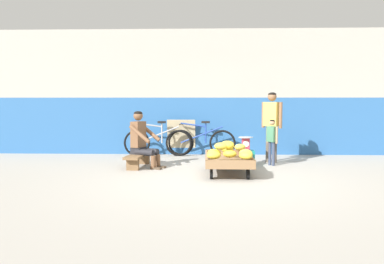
# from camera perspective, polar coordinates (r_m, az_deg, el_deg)

# --- Properties ---
(ground_plane) EXTENTS (80.00, 80.00, 0.00)m
(ground_plane) POSITION_cam_1_polar(r_m,az_deg,el_deg) (6.57, 3.73, -7.23)
(ground_plane) COLOR #A39E93
(back_wall) EXTENTS (16.00, 0.30, 3.12)m
(back_wall) POSITION_cam_1_polar(r_m,az_deg,el_deg) (9.80, 3.17, 5.86)
(back_wall) COLOR #2D609E
(back_wall) RESTS_ON ground
(banana_cart) EXTENTS (0.85, 1.44, 0.36)m
(banana_cart) POSITION_cam_1_polar(r_m,az_deg,el_deg) (7.18, 5.35, -4.27)
(banana_cart) COLOR #8E6B47
(banana_cart) RESTS_ON ground
(banana_pile) EXTENTS (0.86, 1.47, 0.26)m
(banana_pile) POSITION_cam_1_polar(r_m,az_deg,el_deg) (6.96, 5.77, -2.74)
(banana_pile) COLOR yellow
(banana_pile) RESTS_ON banana_cart
(low_bench) EXTENTS (0.44, 1.13, 0.27)m
(low_bench) POSITION_cam_1_polar(r_m,az_deg,el_deg) (7.96, -7.89, -3.71)
(low_bench) COLOR brown
(low_bench) RESTS_ON ground
(vendor_seated) EXTENTS (0.74, 0.62, 1.14)m
(vendor_seated) POSITION_cam_1_polar(r_m,az_deg,el_deg) (7.87, -7.39, -1.10)
(vendor_seated) COLOR brown
(vendor_seated) RESTS_ON ground
(plastic_crate) EXTENTS (0.36, 0.28, 0.30)m
(plastic_crate) POSITION_cam_1_polar(r_m,az_deg,el_deg) (8.22, 7.91, -3.80)
(plastic_crate) COLOR #19847F
(plastic_crate) RESTS_ON ground
(weighing_scale) EXTENTS (0.30, 0.30, 0.29)m
(weighing_scale) POSITION_cam_1_polar(r_m,az_deg,el_deg) (8.18, 7.93, -1.70)
(weighing_scale) COLOR #28282D
(weighing_scale) RESTS_ON plastic_crate
(bicycle_near_left) EXTENTS (1.66, 0.48, 0.86)m
(bicycle_near_left) POSITION_cam_1_polar(r_m,az_deg,el_deg) (9.44, -5.10, -1.44)
(bicycle_near_left) COLOR black
(bicycle_near_left) RESTS_ON ground
(bicycle_far_left) EXTENTS (1.66, 0.48, 0.86)m
(bicycle_far_left) POSITION_cam_1_polar(r_m,az_deg,el_deg) (9.43, 1.40, -1.42)
(bicycle_far_left) COLOR black
(bicycle_far_left) RESTS_ON ground
(sign_board) EXTENTS (0.70, 0.22, 0.88)m
(sign_board) POSITION_cam_1_polar(r_m,az_deg,el_deg) (9.65, -1.59, -0.77)
(sign_board) COLOR #C6B289
(sign_board) RESTS_ON ground
(customer_adult) EXTENTS (0.40, 0.36, 1.53)m
(customer_adult) POSITION_cam_1_polar(r_m,az_deg,el_deg) (8.56, 11.70, 1.88)
(customer_adult) COLOR brown
(customer_adult) RESTS_ON ground
(customer_child) EXTENTS (0.22, 0.25, 0.96)m
(customer_child) POSITION_cam_1_polar(r_m,az_deg,el_deg) (8.19, 11.73, -0.76)
(customer_child) COLOR #38425B
(customer_child) RESTS_ON ground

